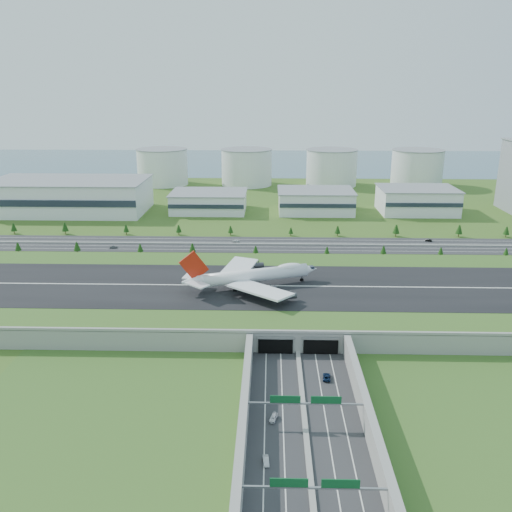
{
  "coord_description": "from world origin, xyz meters",
  "views": [
    {
      "loc": [
        -10.87,
        -234.31,
        97.07
      ],
      "look_at": [
        -18.15,
        35.0,
        11.52
      ],
      "focal_mm": 38.0,
      "sensor_mm": 36.0,
      "label": 1
    }
  ],
  "objects_px": {
    "car_1": "(266,461)",
    "car_4": "(114,247)",
    "fuel_tank_a": "(162,167)",
    "car_2": "(327,377)",
    "boeing_747": "(252,276)",
    "car_7": "(235,241)",
    "car_5": "(428,240)",
    "car_0": "(273,417)"
  },
  "relations": [
    {
      "from": "car_1",
      "to": "car_4",
      "type": "bearing_deg",
      "value": 110.6
    },
    {
      "from": "fuel_tank_a",
      "to": "car_4",
      "type": "height_order",
      "value": "fuel_tank_a"
    },
    {
      "from": "car_1",
      "to": "car_2",
      "type": "relative_size",
      "value": 0.78
    },
    {
      "from": "boeing_747",
      "to": "car_7",
      "type": "bearing_deg",
      "value": 78.12
    },
    {
      "from": "car_5",
      "to": "car_7",
      "type": "bearing_deg",
      "value": -72.8
    },
    {
      "from": "car_4",
      "to": "car_5",
      "type": "bearing_deg",
      "value": -94.88
    },
    {
      "from": "boeing_747",
      "to": "car_7",
      "type": "xyz_separation_m",
      "value": [
        -14.16,
        102.01,
        -12.96
      ]
    },
    {
      "from": "car_2",
      "to": "fuel_tank_a",
      "type": "bearing_deg",
      "value": -65.41
    },
    {
      "from": "boeing_747",
      "to": "car_4",
      "type": "xyz_separation_m",
      "value": [
        -88.81,
        86.08,
        -12.81
      ]
    },
    {
      "from": "fuel_tank_a",
      "to": "car_7",
      "type": "xyz_separation_m",
      "value": [
        86.81,
        -209.64,
        -16.68
      ]
    },
    {
      "from": "fuel_tank_a",
      "to": "car_0",
      "type": "bearing_deg",
      "value": -74.65
    },
    {
      "from": "fuel_tank_a",
      "to": "boeing_747",
      "type": "bearing_deg",
      "value": -72.05
    },
    {
      "from": "fuel_tank_a",
      "to": "car_1",
      "type": "bearing_deg",
      "value": -75.6
    },
    {
      "from": "boeing_747",
      "to": "car_0",
      "type": "xyz_separation_m",
      "value": [
        9.65,
        -91.37,
        -12.82
      ]
    },
    {
      "from": "car_1",
      "to": "car_2",
      "type": "xyz_separation_m",
      "value": [
        20.56,
        44.09,
        0.06
      ]
    },
    {
      "from": "car_1",
      "to": "car_5",
      "type": "distance_m",
      "value": 240.98
    },
    {
      "from": "car_4",
      "to": "car_7",
      "type": "bearing_deg",
      "value": -88.76
    },
    {
      "from": "car_0",
      "to": "car_7",
      "type": "relative_size",
      "value": 1.02
    },
    {
      "from": "car_2",
      "to": "car_5",
      "type": "bearing_deg",
      "value": -109.65
    },
    {
      "from": "car_5",
      "to": "car_7",
      "type": "xyz_separation_m",
      "value": [
        -124.82,
        -4.76,
        -0.05
      ]
    },
    {
      "from": "car_0",
      "to": "car_7",
      "type": "distance_m",
      "value": 194.84
    },
    {
      "from": "fuel_tank_a",
      "to": "car_0",
      "type": "xyz_separation_m",
      "value": [
        110.61,
        -403.02,
        -16.54
      ]
    },
    {
      "from": "car_5",
      "to": "car_7",
      "type": "relative_size",
      "value": 0.94
    },
    {
      "from": "car_5",
      "to": "car_0",
      "type": "bearing_deg",
      "value": -12.0
    },
    {
      "from": "car_2",
      "to": "car_4",
      "type": "height_order",
      "value": "car_4"
    },
    {
      "from": "car_7",
      "to": "car_4",
      "type": "bearing_deg",
      "value": -64.14
    },
    {
      "from": "car_0",
      "to": "car_1",
      "type": "height_order",
      "value": "car_0"
    },
    {
      "from": "fuel_tank_a",
      "to": "car_0",
      "type": "distance_m",
      "value": 418.25
    },
    {
      "from": "fuel_tank_a",
      "to": "car_1",
      "type": "height_order",
      "value": "fuel_tank_a"
    },
    {
      "from": "boeing_747",
      "to": "car_1",
      "type": "xyz_separation_m",
      "value": [
        7.55,
        -111.02,
        -12.94
      ]
    },
    {
      "from": "car_0",
      "to": "car_4",
      "type": "bearing_deg",
      "value": 134.04
    },
    {
      "from": "car_1",
      "to": "car_0",
      "type": "bearing_deg",
      "value": 78.46
    },
    {
      "from": "car_0",
      "to": "car_1",
      "type": "relative_size",
      "value": 1.13
    },
    {
      "from": "car_0",
      "to": "car_7",
      "type": "xyz_separation_m",
      "value": [
        -23.81,
        193.38,
        -0.14
      ]
    },
    {
      "from": "boeing_747",
      "to": "car_0",
      "type": "distance_m",
      "value": 92.77
    },
    {
      "from": "car_1",
      "to": "car_7",
      "type": "relative_size",
      "value": 0.91
    },
    {
      "from": "car_1",
      "to": "car_2",
      "type": "distance_m",
      "value": 48.65
    },
    {
      "from": "boeing_747",
      "to": "car_5",
      "type": "xyz_separation_m",
      "value": [
        110.66,
        106.78,
        -12.91
      ]
    },
    {
      "from": "car_2",
      "to": "car_7",
      "type": "relative_size",
      "value": 1.16
    },
    {
      "from": "boeing_747",
      "to": "car_0",
      "type": "height_order",
      "value": "boeing_747"
    },
    {
      "from": "car_2",
      "to": "car_4",
      "type": "relative_size",
      "value": 1.12
    },
    {
      "from": "car_4",
      "to": "car_5",
      "type": "height_order",
      "value": "car_4"
    }
  ]
}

